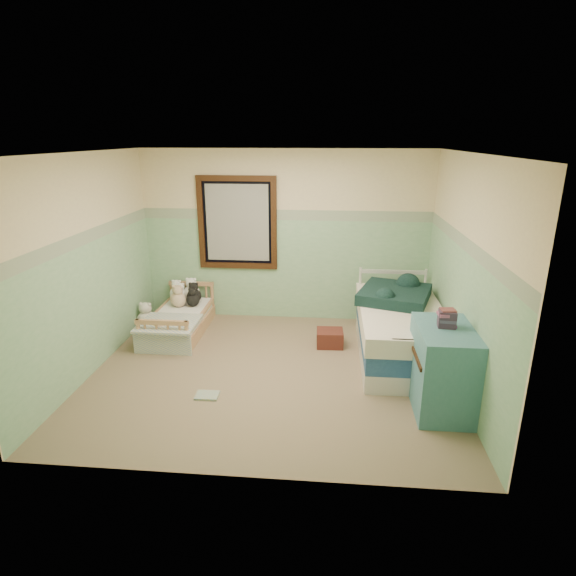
# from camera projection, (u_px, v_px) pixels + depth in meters

# --- Properties ---
(floor) EXTENTS (4.20, 3.60, 0.02)m
(floor) POSITION_uv_depth(u_px,v_px,m) (271.00, 373.00, 5.55)
(floor) COLOR #72614B
(floor) RESTS_ON ground
(ceiling) EXTENTS (4.20, 3.60, 0.02)m
(ceiling) POSITION_uv_depth(u_px,v_px,m) (268.00, 152.00, 4.77)
(ceiling) COLOR silver
(ceiling) RESTS_ON wall_back
(wall_back) EXTENTS (4.20, 0.04, 2.50)m
(wall_back) POSITION_uv_depth(u_px,v_px,m) (285.00, 237.00, 6.86)
(wall_back) COLOR beige
(wall_back) RESTS_ON floor
(wall_front) EXTENTS (4.20, 0.04, 2.50)m
(wall_front) POSITION_uv_depth(u_px,v_px,m) (238.00, 337.00, 3.45)
(wall_front) COLOR beige
(wall_front) RESTS_ON floor
(wall_left) EXTENTS (0.04, 3.60, 2.50)m
(wall_left) POSITION_uv_depth(u_px,v_px,m) (87.00, 266.00, 5.34)
(wall_left) COLOR beige
(wall_left) RESTS_ON floor
(wall_right) EXTENTS (0.04, 3.60, 2.50)m
(wall_right) POSITION_uv_depth(u_px,v_px,m) (465.00, 275.00, 4.98)
(wall_right) COLOR beige
(wall_right) RESTS_ON floor
(wainscot_mint) EXTENTS (4.20, 0.01, 1.50)m
(wainscot_mint) POSITION_uv_depth(u_px,v_px,m) (285.00, 270.00, 7.00)
(wainscot_mint) COLOR #77AB80
(wainscot_mint) RESTS_ON floor
(border_strip) EXTENTS (4.20, 0.01, 0.15)m
(border_strip) POSITION_uv_depth(u_px,v_px,m) (285.00, 215.00, 6.75)
(border_strip) COLOR #466749
(border_strip) RESTS_ON wall_back
(window_frame) EXTENTS (1.16, 0.06, 1.36)m
(window_frame) POSITION_uv_depth(u_px,v_px,m) (237.00, 223.00, 6.82)
(window_frame) COLOR black
(window_frame) RESTS_ON wall_back
(window_blinds) EXTENTS (0.92, 0.01, 1.12)m
(window_blinds) POSITION_uv_depth(u_px,v_px,m) (237.00, 223.00, 6.83)
(window_blinds) COLOR #B5B5AE
(window_blinds) RESTS_ON window_frame
(toddler_bed_frame) EXTENTS (0.69, 1.38, 0.18)m
(toddler_bed_frame) POSITION_uv_depth(u_px,v_px,m) (180.00, 326.00, 6.63)
(toddler_bed_frame) COLOR #A3744F
(toddler_bed_frame) RESTS_ON floor
(toddler_mattress) EXTENTS (0.63, 1.32, 0.12)m
(toddler_mattress) POSITION_uv_depth(u_px,v_px,m) (179.00, 317.00, 6.59)
(toddler_mattress) COLOR white
(toddler_mattress) RESTS_ON toddler_bed_frame
(patchwork_quilt) EXTENTS (0.75, 0.69, 0.03)m
(patchwork_quilt) POSITION_uv_depth(u_px,v_px,m) (168.00, 323.00, 6.16)
(patchwork_quilt) COLOR #7893BB
(patchwork_quilt) RESTS_ON toddler_mattress
(plush_bed_brown) EXTENTS (0.20, 0.20, 0.20)m
(plush_bed_brown) POSITION_uv_depth(u_px,v_px,m) (179.00, 294.00, 7.02)
(plush_bed_brown) COLOR brown
(plush_bed_brown) RESTS_ON toddler_mattress
(plush_bed_white) EXTENTS (0.24, 0.24, 0.24)m
(plush_bed_white) POSITION_uv_depth(u_px,v_px,m) (192.00, 293.00, 7.00)
(plush_bed_white) COLOR white
(plush_bed_white) RESTS_ON toddler_mattress
(plush_bed_tan) EXTENTS (0.21, 0.21, 0.21)m
(plush_bed_tan) POSITION_uv_depth(u_px,v_px,m) (178.00, 299.00, 6.81)
(plush_bed_tan) COLOR beige
(plush_bed_tan) RESTS_ON toddler_mattress
(plush_bed_dark) EXTENTS (0.19, 0.19, 0.19)m
(plush_bed_dark) POSITION_uv_depth(u_px,v_px,m) (193.00, 300.00, 6.79)
(plush_bed_dark) COLOR black
(plush_bed_dark) RESTS_ON toddler_mattress
(plush_floor_cream) EXTENTS (0.27, 0.27, 0.27)m
(plush_floor_cream) POSITION_uv_depth(u_px,v_px,m) (146.00, 320.00, 6.74)
(plush_floor_cream) COLOR silver
(plush_floor_cream) RESTS_ON floor
(plush_floor_tan) EXTENTS (0.27, 0.27, 0.27)m
(plush_floor_tan) POSITION_uv_depth(u_px,v_px,m) (162.00, 338.00, 6.15)
(plush_floor_tan) COLOR beige
(plush_floor_tan) RESTS_ON floor
(twin_bed_frame) EXTENTS (0.96, 1.93, 0.22)m
(twin_bed_frame) POSITION_uv_depth(u_px,v_px,m) (398.00, 349.00, 5.89)
(twin_bed_frame) COLOR silver
(twin_bed_frame) RESTS_ON floor
(twin_boxspring) EXTENTS (0.96, 1.93, 0.22)m
(twin_boxspring) POSITION_uv_depth(u_px,v_px,m) (399.00, 333.00, 5.83)
(twin_boxspring) COLOR navy
(twin_boxspring) RESTS_ON twin_bed_frame
(twin_mattress) EXTENTS (1.00, 1.97, 0.22)m
(twin_mattress) POSITION_uv_depth(u_px,v_px,m) (401.00, 316.00, 5.76)
(twin_mattress) COLOR white
(twin_mattress) RESTS_ON twin_boxspring
(teal_blanket) EXTENTS (1.05, 1.08, 0.14)m
(teal_blanket) POSITION_uv_depth(u_px,v_px,m) (395.00, 294.00, 5.99)
(teal_blanket) COLOR black
(teal_blanket) RESTS_ON twin_mattress
(dresser) EXTENTS (0.55, 0.87, 0.87)m
(dresser) POSITION_uv_depth(u_px,v_px,m) (442.00, 369.00, 4.70)
(dresser) COLOR teal
(dresser) RESTS_ON floor
(book_stack) EXTENTS (0.18, 0.15, 0.17)m
(book_stack) POSITION_uv_depth(u_px,v_px,m) (447.00, 319.00, 4.58)
(book_stack) COLOR #4F2826
(book_stack) RESTS_ON dresser
(red_pillow) EXTENTS (0.36, 0.32, 0.22)m
(red_pillow) POSITION_uv_depth(u_px,v_px,m) (330.00, 338.00, 6.21)
(red_pillow) COLOR maroon
(red_pillow) RESTS_ON floor
(floor_book) EXTENTS (0.25, 0.19, 0.02)m
(floor_book) POSITION_uv_depth(u_px,v_px,m) (207.00, 395.00, 5.02)
(floor_book) COLOR gold
(floor_book) RESTS_ON floor
(extra_plush_0) EXTENTS (0.20, 0.20, 0.20)m
(extra_plush_0) POSITION_uv_depth(u_px,v_px,m) (181.00, 295.00, 7.00)
(extra_plush_0) COLOR white
(extra_plush_0) RESTS_ON toddler_mattress
(extra_plush_1) EXTENTS (0.21, 0.21, 0.21)m
(extra_plush_1) POSITION_uv_depth(u_px,v_px,m) (194.00, 296.00, 6.93)
(extra_plush_1) COLOR black
(extra_plush_1) RESTS_ON toddler_mattress
(extra_plush_2) EXTENTS (0.22, 0.22, 0.22)m
(extra_plush_2) POSITION_uv_depth(u_px,v_px,m) (177.00, 294.00, 7.02)
(extra_plush_2) COLOR white
(extra_plush_2) RESTS_ON toddler_mattress
(extra_plush_3) EXTENTS (0.21, 0.21, 0.21)m
(extra_plush_3) POSITION_uv_depth(u_px,v_px,m) (179.00, 300.00, 6.77)
(extra_plush_3) COLOR beige
(extra_plush_3) RESTS_ON toddler_mattress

